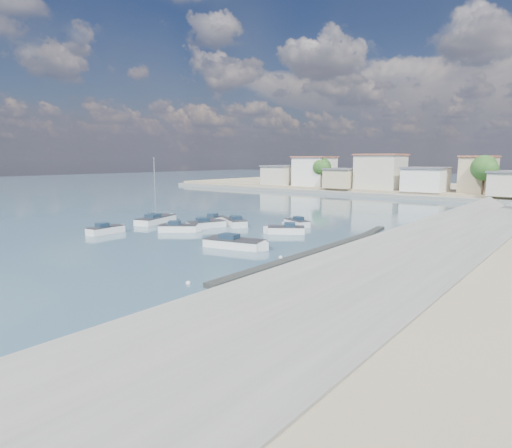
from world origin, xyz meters
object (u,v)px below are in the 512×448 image
at_px(sailboat, 157,219).
at_px(motorboat_e, 208,224).
at_px(motorboat_f, 296,223).
at_px(motorboat_a, 107,230).
at_px(motorboat_d, 284,230).
at_px(motorboat_h, 237,244).
at_px(motorboat_g, 210,221).
at_px(motorboat_c, 234,222).
at_px(motorboat_b, 180,228).

bearing_deg(sailboat, motorboat_e, 9.07).
relative_size(motorboat_f, sailboat, 0.49).
bearing_deg(motorboat_f, motorboat_a, -127.29).
distance_m(motorboat_d, motorboat_f, 5.98).
relative_size(motorboat_a, sailboat, 0.53).
distance_m(motorboat_d, motorboat_h, 9.52).
bearing_deg(motorboat_h, motorboat_g, 144.28).
bearing_deg(motorboat_e, motorboat_a, -120.29).
height_order(motorboat_c, motorboat_g, same).
xyz_separation_m(motorboat_g, sailboat, (-6.45, -3.73, 0.03)).
xyz_separation_m(motorboat_a, motorboat_f, (14.04, 18.44, -0.00)).
xyz_separation_m(motorboat_e, sailboat, (-8.40, -1.34, 0.03)).
relative_size(motorboat_d, motorboat_h, 0.66).
height_order(motorboat_a, motorboat_b, same).
bearing_deg(motorboat_d, sailboat, -168.44).
bearing_deg(motorboat_g, motorboat_b, -76.43).
relative_size(motorboat_c, motorboat_f, 1.24).
xyz_separation_m(motorboat_a, motorboat_e, (6.08, 10.40, -0.00)).
bearing_deg(motorboat_b, motorboat_e, 85.30).
xyz_separation_m(motorboat_c, motorboat_d, (8.91, -1.23, -0.00)).
distance_m(motorboat_a, motorboat_d, 20.59).
bearing_deg(motorboat_e, motorboat_c, 73.05).
height_order(motorboat_a, motorboat_f, same).
xyz_separation_m(motorboat_a, motorboat_c, (7.19, 14.06, 0.00)).
distance_m(motorboat_a, motorboat_g, 13.43).
relative_size(motorboat_a, motorboat_b, 1.04).
height_order(motorboat_e, sailboat, sailboat).
xyz_separation_m(motorboat_c, sailboat, (-9.52, -5.00, 0.03)).
bearing_deg(motorboat_a, motorboat_f, 52.71).
relative_size(motorboat_d, motorboat_f, 1.01).
bearing_deg(motorboat_d, motorboat_f, 110.23).
distance_m(motorboat_b, motorboat_c, 8.04).
bearing_deg(motorboat_f, sailboat, -150.18).
bearing_deg(sailboat, motorboat_d, 11.56).
bearing_deg(motorboat_d, motorboat_a, -141.46).
relative_size(motorboat_e, motorboat_g, 1.07).
bearing_deg(motorboat_g, motorboat_a, -107.88).
xyz_separation_m(motorboat_a, motorboat_d, (16.10, 12.83, -0.00)).
height_order(motorboat_d, sailboat, sailboat).
relative_size(motorboat_a, motorboat_e, 0.91).
relative_size(motorboat_b, motorboat_g, 0.94).
bearing_deg(sailboat, motorboat_f, 29.82).
bearing_deg(motorboat_b, motorboat_f, 55.92).
relative_size(motorboat_e, motorboat_f, 1.20).
height_order(motorboat_e, motorboat_g, same).
height_order(motorboat_f, sailboat, sailboat).
bearing_deg(sailboat, motorboat_g, 30.01).
height_order(motorboat_b, motorboat_h, same).
bearing_deg(motorboat_g, sailboat, -149.99).
height_order(motorboat_b, motorboat_f, same).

